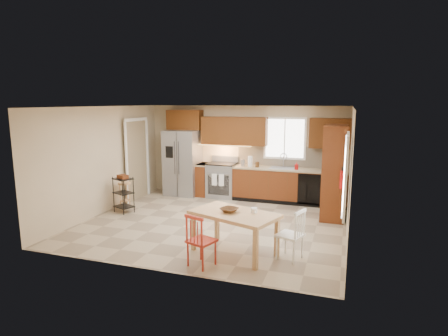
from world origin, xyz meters
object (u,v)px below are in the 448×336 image
object	(u,v)px
refrigerator	(183,163)
pantry	(334,172)
range_stove	(222,181)
table_jar	(254,212)
chair_white	(290,234)
bar_stool	(125,195)
table_bowl	(229,212)
soap_bottle	(297,166)
fire_extinguisher	(343,180)
dining_table	(234,233)
chair_red	(202,240)
utility_cart	(124,195)

from	to	relation	value
refrigerator	pantry	bearing A→B (deg)	-12.62
range_stove	table_jar	distance (m)	3.97
chair_white	bar_stool	bearing A→B (deg)	86.96
chair_white	table_bowl	distance (m)	1.08
soap_bottle	chair_white	world-z (taller)	soap_bottle
range_stove	refrigerator	bearing A→B (deg)	-177.01
soap_bottle	fire_extinguisher	xyz separation A→B (m)	(1.15, -1.95, 0.10)
pantry	dining_table	xyz separation A→B (m)	(-1.53, -2.65, -0.69)
table_bowl	table_jar	bearing A→B (deg)	12.53
range_stove	table_bowl	distance (m)	3.89
pantry	table_jar	xyz separation A→B (m)	(-1.21, -2.55, -0.30)
soap_bottle	dining_table	xyz separation A→B (m)	(-0.58, -3.55, -0.64)
range_stove	chair_red	xyz separation A→B (m)	(1.10, -4.28, -0.03)
range_stove	chair_red	bearing A→B (deg)	-75.61
range_stove	chair_red	size ratio (longest dim) A/B	1.07
refrigerator	table_jar	bearing A→B (deg)	-50.00
table_jar	fire_extinguisher	bearing A→B (deg)	46.84
refrigerator	utility_cart	distance (m)	2.20
table_bowl	soap_bottle	bearing A→B (deg)	79.24
refrigerator	table_jar	world-z (taller)	refrigerator
dining_table	table_jar	world-z (taller)	table_jar
table_jar	bar_stool	xyz separation A→B (m)	(-3.72, 1.76, -0.43)
fire_extinguisher	utility_cart	xyz separation A→B (m)	(-4.93, -0.09, -0.67)
soap_bottle	chair_red	xyz separation A→B (m)	(-0.93, -4.20, -0.56)
table_jar	chair_white	bearing A→B (deg)	-3.81
range_stove	table_jar	xyz separation A→B (m)	(1.77, -3.54, 0.29)
chair_white	fire_extinguisher	bearing A→B (deg)	-7.31
refrigerator	chair_white	xyz separation A→B (m)	(3.55, -3.52, -0.48)
dining_table	chair_white	world-z (taller)	chair_white
bar_stool	utility_cart	world-z (taller)	utility_cart
pantry	fire_extinguisher	size ratio (longest dim) A/B	5.83
fire_extinguisher	utility_cart	world-z (taller)	fire_extinguisher
range_stove	fire_extinguisher	bearing A→B (deg)	-32.62
pantry	table_jar	distance (m)	2.84
bar_stool	soap_bottle	bearing A→B (deg)	1.53
chair_red	bar_stool	size ratio (longest dim) A/B	1.35
refrigerator	utility_cart	size ratio (longest dim) A/B	2.11
soap_bottle	table_bowl	xyz separation A→B (m)	(-0.67, -3.55, -0.27)
refrigerator	soap_bottle	xyz separation A→B (m)	(3.18, -0.02, 0.09)
refrigerator	pantry	distance (m)	4.23
table_jar	dining_table	bearing A→B (deg)	-164.05
pantry	table_bowl	xyz separation A→B (m)	(-1.62, -2.65, -0.32)
range_stove	soap_bottle	world-z (taller)	soap_bottle
range_stove	utility_cart	size ratio (longest dim) A/B	1.07
pantry	chair_white	xyz separation A→B (m)	(-0.58, -2.60, -0.62)
refrigerator	chair_red	distance (m)	4.81
bar_stool	table_bowl	bearing A→B (deg)	-50.79
chair_white	utility_cart	bearing A→B (deg)	90.19
soap_bottle	utility_cart	size ratio (longest dim) A/B	0.22
refrigerator	fire_extinguisher	xyz separation A→B (m)	(4.33, -1.98, 0.19)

